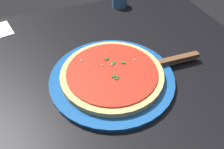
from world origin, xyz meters
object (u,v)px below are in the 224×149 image
object	(u,v)px
pizza_server	(166,62)
cup_small_sauce	(119,1)
serving_plate	(112,78)
pizza	(112,74)

from	to	relation	value
pizza_server	cup_small_sauce	xyz separation A→B (m)	(0.01, 0.39, 0.00)
serving_plate	cup_small_sauce	bearing A→B (deg)	65.58
serving_plate	pizza	world-z (taller)	pizza
serving_plate	cup_small_sauce	xyz separation A→B (m)	(0.18, 0.39, 0.01)
serving_plate	cup_small_sauce	world-z (taller)	cup_small_sauce
serving_plate	pizza_server	world-z (taller)	pizza_server
serving_plate	pizza_server	size ratio (longest dim) A/B	1.53
pizza	cup_small_sauce	bearing A→B (deg)	65.58
serving_plate	pizza_server	xyz separation A→B (m)	(0.16, -0.00, 0.01)
pizza	pizza_server	xyz separation A→B (m)	(0.16, -0.00, -0.00)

